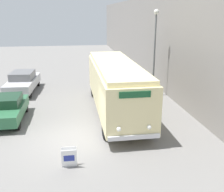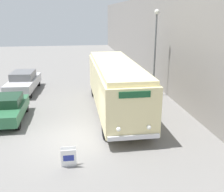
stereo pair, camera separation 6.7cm
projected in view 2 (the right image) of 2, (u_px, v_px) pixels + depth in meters
The scene contains 7 objects.
ground_plane at pixel (72, 140), 12.77m from camera, with size 80.00×80.00×0.00m, color slate.
building_wall_right at pixel (157, 41), 22.13m from camera, with size 0.30×60.00×7.40m.
vintage_bus at pixel (116, 84), 15.91m from camera, with size 2.49×9.92×3.12m.
sign_board at pixel (69, 158), 10.45m from camera, with size 0.61×0.31×0.81m.
streetlamp at pixel (155, 41), 18.56m from camera, with size 0.36×0.36×6.19m.
parked_car_near at pixel (7, 108), 14.88m from camera, with size 1.91×4.03×1.44m.
parked_car_mid at pixel (23, 81), 20.49m from camera, with size 2.21×4.89×1.58m.
Camera 2 is at (0.21, -11.70, 5.89)m, focal length 42.00 mm.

